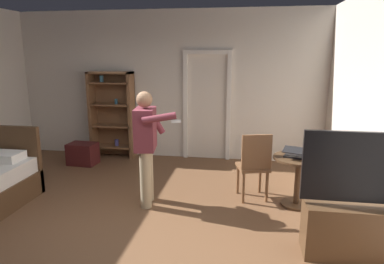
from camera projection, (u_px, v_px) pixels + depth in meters
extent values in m
plane|color=brown|center=(112.00, 229.00, 4.11)|extent=(6.73, 6.73, 0.00)
cube|color=silver|center=(168.00, 85.00, 6.79)|extent=(6.31, 0.12, 2.89)
cube|color=white|center=(186.00, 107.00, 6.75)|extent=(0.08, 0.08, 2.05)
cube|color=white|center=(229.00, 108.00, 6.62)|extent=(0.08, 0.08, 2.05)
cube|color=white|center=(207.00, 52.00, 6.44)|extent=(0.93, 0.08, 0.08)
cube|color=white|center=(4.00, 156.00, 4.88)|extent=(0.50, 0.34, 0.12)
cube|color=brown|center=(93.00, 115.00, 6.90)|extent=(0.06, 0.32, 1.72)
cube|color=brown|center=(132.00, 116.00, 6.77)|extent=(0.06, 0.32, 1.72)
cube|color=brown|center=(110.00, 73.00, 6.65)|extent=(0.89, 0.32, 0.04)
cube|color=brown|center=(115.00, 114.00, 6.98)|extent=(0.89, 0.02, 1.72)
cube|color=brown|center=(114.00, 146.00, 6.98)|extent=(0.83, 0.32, 0.03)
cylinder|color=#524E97|center=(117.00, 143.00, 6.95)|extent=(0.08, 0.08, 0.13)
cube|color=brown|center=(113.00, 126.00, 6.89)|extent=(0.83, 0.32, 0.03)
cube|color=brown|center=(112.00, 105.00, 6.79)|extent=(0.83, 0.32, 0.03)
cylinder|color=teal|center=(116.00, 101.00, 6.76)|extent=(0.06, 0.06, 0.10)
cube|color=brown|center=(110.00, 83.00, 6.69)|extent=(0.83, 0.32, 0.03)
cylinder|color=teal|center=(101.00, 79.00, 6.70)|extent=(0.08, 0.08, 0.13)
cube|color=#4C331E|center=(359.00, 231.00, 3.51)|extent=(1.11, 0.40, 0.57)
cube|color=black|center=(367.00, 168.00, 3.34)|extent=(1.24, 0.05, 0.72)
cube|color=navy|center=(366.00, 167.00, 3.37)|extent=(1.18, 0.01, 0.66)
cylinder|color=#4C331E|center=(297.00, 182.00, 4.70)|extent=(0.08, 0.08, 0.67)
cylinder|color=#4C331E|center=(296.00, 204.00, 4.77)|extent=(0.42, 0.42, 0.03)
cylinder|color=#4C331E|center=(299.00, 158.00, 4.62)|extent=(0.70, 0.70, 0.03)
cube|color=black|center=(297.00, 156.00, 4.61)|extent=(0.37, 0.31, 0.02)
cube|color=black|center=(296.00, 150.00, 4.49)|extent=(0.37, 0.29, 0.05)
cube|color=navy|center=(296.00, 150.00, 4.49)|extent=(0.33, 0.25, 0.04)
cylinder|color=#2F2D2A|center=(312.00, 152.00, 4.49)|extent=(0.06, 0.06, 0.21)
cylinder|color=#2F2D2A|center=(313.00, 142.00, 4.46)|extent=(0.03, 0.03, 0.05)
cylinder|color=brown|center=(260.00, 178.00, 5.15)|extent=(0.04, 0.04, 0.45)
cylinder|color=brown|center=(238.00, 179.00, 5.12)|extent=(0.04, 0.04, 0.45)
cylinder|color=brown|center=(267.00, 187.00, 4.82)|extent=(0.04, 0.04, 0.45)
cylinder|color=brown|center=(243.00, 188.00, 4.79)|extent=(0.04, 0.04, 0.45)
cube|color=brown|center=(253.00, 167.00, 4.92)|extent=(0.51, 0.51, 0.04)
cube|color=brown|center=(257.00, 152.00, 4.69)|extent=(0.42, 0.14, 0.50)
cylinder|color=tan|center=(148.00, 174.00, 4.86)|extent=(0.15, 0.15, 0.79)
cylinder|color=tan|center=(146.00, 180.00, 4.62)|extent=(0.15, 0.15, 0.79)
cube|color=brown|center=(145.00, 129.00, 4.59)|extent=(0.32, 0.47, 0.56)
sphere|color=#936B4C|center=(144.00, 99.00, 4.50)|extent=(0.22, 0.22, 0.22)
cylinder|color=brown|center=(154.00, 118.00, 4.80)|extent=(0.33, 0.14, 0.46)
cylinder|color=brown|center=(159.00, 118.00, 4.31)|extent=(0.45, 0.15, 0.16)
cube|color=white|center=(176.00, 121.00, 4.29)|extent=(0.12, 0.05, 0.04)
cube|color=#4C1919|center=(83.00, 154.00, 6.49)|extent=(0.54, 0.40, 0.41)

